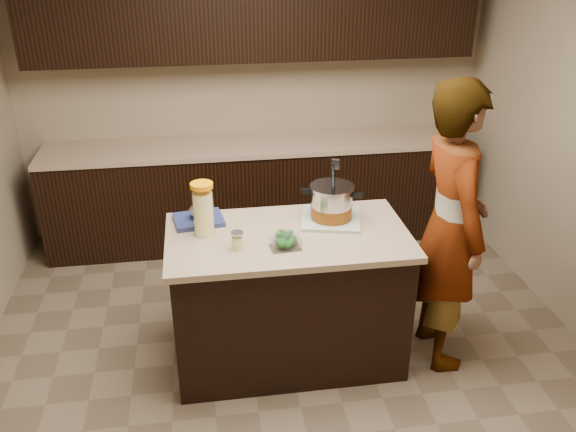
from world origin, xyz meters
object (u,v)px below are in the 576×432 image
(island, at_px, (288,297))
(lemonade_pitcher, at_px, (203,211))
(person, at_px, (450,227))
(stock_pot, at_px, (332,204))

(island, xyz_separation_m, lemonade_pitcher, (-0.49, 0.08, 0.60))
(lemonade_pitcher, relative_size, person, 0.18)
(island, height_order, lemonade_pitcher, lemonade_pitcher)
(island, relative_size, person, 0.79)
(lemonade_pitcher, xyz_separation_m, person, (1.47, -0.18, -0.13))
(island, xyz_separation_m, stock_pot, (0.30, 0.15, 0.56))
(stock_pot, bearing_deg, person, 0.80)
(island, bearing_deg, lemonade_pitcher, 171.05)
(island, bearing_deg, stock_pot, 26.27)
(stock_pot, distance_m, lemonade_pitcher, 0.79)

